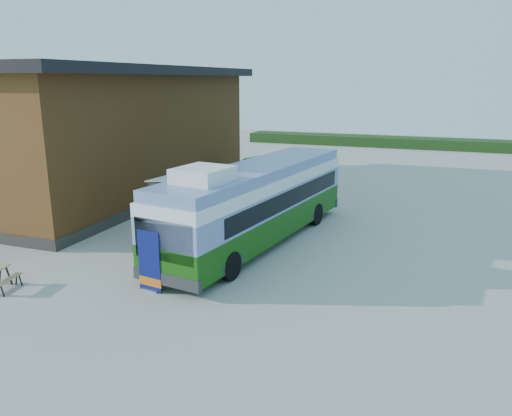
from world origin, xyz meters
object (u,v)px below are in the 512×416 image
at_px(slurry_tanker, 267,167).
at_px(bus, 257,201).
at_px(banner, 149,267).
at_px(person_a, 262,220).
at_px(person_b, 209,193).

bearing_deg(slurry_tanker, bus, -53.47).
bearing_deg(banner, slurry_tanker, 105.24).
relative_size(banner, slurry_tanker, 0.40).
xyz_separation_m(banner, slurry_tanker, (-2.00, 17.61, 0.30)).
distance_m(person_a, slurry_tanker, 11.70).
height_order(bus, person_a, bus).
relative_size(bus, slurry_tanker, 2.46).
height_order(bus, person_b, bus).
height_order(banner, slurry_tanker, banner).
xyz_separation_m(banner, person_a, (1.60, 6.49, 0.03)).
distance_m(bus, person_a, 1.07).
xyz_separation_m(bus, banner, (-1.55, -6.01, -0.98)).
bearing_deg(banner, person_a, 84.93).
xyz_separation_m(bus, person_b, (-4.43, 4.60, -1.02)).
distance_m(bus, banner, 6.29).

